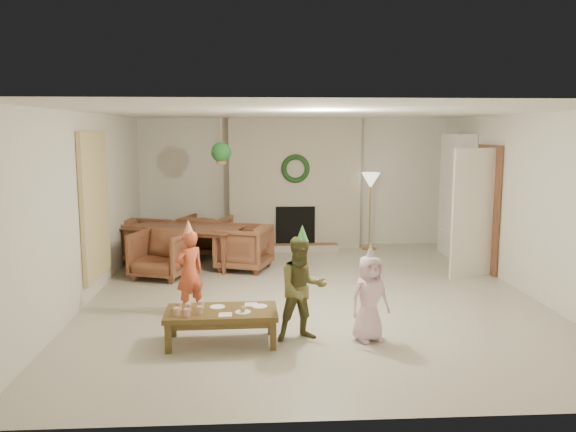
{
  "coord_description": "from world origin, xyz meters",
  "views": [
    {
      "loc": [
        -0.78,
        -7.69,
        2.27
      ],
      "look_at": [
        -0.3,
        0.4,
        1.05
      ],
      "focal_mm": 35.69,
      "sensor_mm": 36.0,
      "label": 1
    }
  ],
  "objects": [
    {
      "name": "floor",
      "position": [
        0.0,
        0.0,
        0.0
      ],
      "size": [
        7.0,
        7.0,
        0.0
      ],
      "primitive_type": "plane",
      "color": "#B7B29E",
      "rests_on": "ground"
    },
    {
      "name": "ceiling",
      "position": [
        0.0,
        0.0,
        2.5
      ],
      "size": [
        7.0,
        7.0,
        0.0
      ],
      "primitive_type": "plane",
      "rotation": [
        3.14,
        0.0,
        0.0
      ],
      "color": "white",
      "rests_on": "wall_back"
    },
    {
      "name": "wall_back",
      "position": [
        0.0,
        3.5,
        1.25
      ],
      "size": [
        7.0,
        0.0,
        7.0
      ],
      "primitive_type": "plane",
      "rotation": [
        1.57,
        0.0,
        0.0
      ],
      "color": "silver",
      "rests_on": "floor"
    },
    {
      "name": "wall_front",
      "position": [
        0.0,
        -3.5,
        1.25
      ],
      "size": [
        7.0,
        0.0,
        7.0
      ],
      "primitive_type": "plane",
      "rotation": [
        -1.57,
        0.0,
        0.0
      ],
      "color": "silver",
      "rests_on": "floor"
    },
    {
      "name": "wall_left",
      "position": [
        -3.0,
        0.0,
        1.25
      ],
      "size": [
        0.0,
        7.0,
        7.0
      ],
      "primitive_type": "plane",
      "rotation": [
        1.57,
        0.0,
        1.57
      ],
      "color": "silver",
      "rests_on": "floor"
    },
    {
      "name": "wall_right",
      "position": [
        3.0,
        0.0,
        1.25
      ],
      "size": [
        0.0,
        7.0,
        7.0
      ],
      "primitive_type": "plane",
      "rotation": [
        1.57,
        0.0,
        -1.57
      ],
      "color": "silver",
      "rests_on": "floor"
    },
    {
      "name": "fireplace_mass",
      "position": [
        0.0,
        3.3,
        1.25
      ],
      "size": [
        2.5,
        0.4,
        2.5
      ],
      "primitive_type": "cube",
      "color": "brown",
      "rests_on": "floor"
    },
    {
      "name": "fireplace_hearth",
      "position": [
        0.0,
        2.95,
        0.06
      ],
      "size": [
        1.6,
        0.3,
        0.12
      ],
      "primitive_type": "cube",
      "color": "brown",
      "rests_on": "floor"
    },
    {
      "name": "fireplace_firebox",
      "position": [
        0.0,
        3.12,
        0.45
      ],
      "size": [
        0.75,
        0.12,
        0.75
      ],
      "primitive_type": "cube",
      "color": "black",
      "rests_on": "floor"
    },
    {
      "name": "fireplace_wreath",
      "position": [
        0.0,
        3.07,
        1.55
      ],
      "size": [
        0.54,
        0.1,
        0.54
      ],
      "primitive_type": "torus",
      "rotation": [
        1.57,
        0.0,
        0.0
      ],
      "color": "#143615",
      "rests_on": "fireplace_mass"
    },
    {
      "name": "floor_lamp_base",
      "position": [
        1.42,
        3.0,
        0.01
      ],
      "size": [
        0.27,
        0.27,
        0.03
      ],
      "primitive_type": "cylinder",
      "color": "gold",
      "rests_on": "floor"
    },
    {
      "name": "floor_lamp_post",
      "position": [
        1.42,
        3.0,
        0.69
      ],
      "size": [
        0.03,
        0.03,
        1.33
      ],
      "primitive_type": "cylinder",
      "color": "gold",
      "rests_on": "floor"
    },
    {
      "name": "floor_lamp_shade",
      "position": [
        1.42,
        3.0,
        1.33
      ],
      "size": [
        0.35,
        0.35,
        0.29
      ],
      "primitive_type": "cone",
      "rotation": [
        3.14,
        0.0,
        0.0
      ],
      "color": "beige",
      "rests_on": "floor_lamp_post"
    },
    {
      "name": "bookshelf_carcass",
      "position": [
        2.84,
        2.3,
        1.1
      ],
      "size": [
        0.3,
        1.0,
        2.2
      ],
      "primitive_type": "cube",
      "color": "white",
      "rests_on": "floor"
    },
    {
      "name": "bookshelf_shelf_a",
      "position": [
        2.82,
        2.3,
        0.45
      ],
      "size": [
        0.3,
        0.92,
        0.03
      ],
      "primitive_type": "cube",
      "color": "white",
      "rests_on": "bookshelf_carcass"
    },
    {
      "name": "bookshelf_shelf_b",
      "position": [
        2.82,
        2.3,
        0.85
      ],
      "size": [
        0.3,
        0.92,
        0.03
      ],
      "primitive_type": "cube",
      "color": "white",
      "rests_on": "bookshelf_carcass"
    },
    {
      "name": "bookshelf_shelf_c",
      "position": [
        2.82,
        2.3,
        1.25
      ],
      "size": [
        0.3,
        0.92,
        0.03
      ],
      "primitive_type": "cube",
      "color": "white",
      "rests_on": "bookshelf_carcass"
    },
    {
      "name": "bookshelf_shelf_d",
      "position": [
        2.82,
        2.3,
        1.65
      ],
      "size": [
        0.3,
        0.92,
        0.03
      ],
      "primitive_type": "cube",
      "color": "white",
      "rests_on": "bookshelf_carcass"
    },
    {
      "name": "books_row_lower",
      "position": [
        2.8,
        2.15,
        0.59
      ],
      "size": [
        0.2,
        0.4,
        0.24
      ],
      "primitive_type": "cube",
      "color": "#B22027",
      "rests_on": "bookshelf_shelf_a"
    },
    {
      "name": "books_row_mid",
      "position": [
        2.8,
        2.35,
        0.99
      ],
      "size": [
        0.2,
        0.44,
        0.24
      ],
      "primitive_type": "cube",
      "color": "#274091",
      "rests_on": "bookshelf_shelf_b"
    },
    {
      "name": "books_row_upper",
      "position": [
        2.8,
        2.2,
        1.38
      ],
      "size": [
        0.2,
        0.36,
        0.22
      ],
      "primitive_type": "cube",
      "color": "gold",
      "rests_on": "bookshelf_shelf_c"
    },
    {
      "name": "door_frame",
      "position": [
        2.96,
        1.2,
        1.02
      ],
      "size": [
        0.05,
        0.86,
        2.04
      ],
      "primitive_type": "cube",
      "color": "brown",
      "rests_on": "floor"
    },
    {
      "name": "door_leaf",
      "position": [
        2.58,
        0.82,
        1.0
      ],
      "size": [
        0.77,
        0.32,
        2.0
      ],
      "primitive_type": "cube",
      "rotation": [
        0.0,
        0.0,
        -1.22
      ],
      "color": "beige",
      "rests_on": "floor"
    },
    {
      "name": "curtain_panel",
      "position": [
        -2.96,
        0.2,
        1.25
      ],
      "size": [
        0.06,
        1.2,
        2.0
      ],
      "primitive_type": "cube",
      "color": "beige",
      "rests_on": "wall_left"
    },
    {
      "name": "dining_table",
      "position": [
        -1.95,
        1.85,
        0.33
      ],
      "size": [
        2.15,
        1.63,
        0.67
      ],
      "primitive_type": "imported",
      "rotation": [
        0.0,
        0.0,
        -0.34
      ],
      "color": "brown",
      "rests_on": "floor"
    },
    {
      "name": "dining_chair_near",
      "position": [
        -2.22,
        1.06,
        0.37
      ],
      "size": [
        1.01,
        1.03,
        0.74
      ],
      "primitive_type": "imported",
      "rotation": [
        0.0,
        0.0,
        -0.34
      ],
      "color": "brown",
      "rests_on": "floor"
    },
    {
      "name": "dining_chair_far",
      "position": [
        -1.67,
        2.64,
        0.37
      ],
      "size": [
        1.01,
        1.03,
        0.74
      ],
      "primitive_type": "imported",
      "rotation": [
        0.0,
        0.0,
        2.81
      ],
      "color": "brown",
      "rests_on": "floor"
    },
    {
      "name": "dining_chair_left",
      "position": [
        -2.74,
        2.13,
        0.37
      ],
      "size": [
        1.03,
        1.01,
        0.74
      ],
      "primitive_type": "imported",
      "rotation": [
        0.0,
        0.0,
        1.24
      ],
      "color": "brown",
      "rests_on": "floor"
    },
    {
      "name": "dining_chair_right",
      "position": [
        -0.96,
        1.51,
        0.37
      ],
      "size": [
        1.03,
        1.01,
        0.74
      ],
      "primitive_type": "imported",
      "rotation": [
        0.0,
        0.0,
        -1.91
      ],
      "color": "brown",
      "rests_on": "floor"
    },
    {
      "name": "hanging_plant_cord",
      "position": [
        -1.3,
        1.5,
        2.15
      ],
      "size": [
        0.01,
        0.01,
        0.7
      ],
      "primitive_type": "cylinder",
      "color": "tan",
      "rests_on": "ceiling"
    },
    {
      "name": "hanging_plant_pot",
      "position": [
        -1.3,
        1.5,
        1.8
      ],
      "size": [
        0.16,
        0.16,
        0.12
      ],
      "primitive_type": "cylinder",
      "color": "#AC5437",
      "rests_on": "hanging_plant_cord"
    },
    {
      "name": "hanging_plant_foliage",
      "position": [
        -1.3,
        1.5,
        1.92
      ],
      "size": [
        0.32,
        0.32,
        0.32
      ],
      "primitive_type": "sphere",
      "color": "#1A4F21",
      "rests_on": "hanging_plant_pot"
    },
    {
      "name": "coffee_table_top",
      "position": [
        -1.14,
        -1.77,
        0.34
      ],
      "size": [
        1.2,
        0.62,
        0.05
      ],
      "primitive_type": "cube",
      "rotation": [
        0.0,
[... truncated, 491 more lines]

